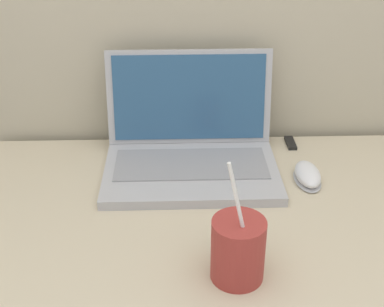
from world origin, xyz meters
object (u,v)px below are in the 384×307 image
at_px(drink_cup, 238,249).
at_px(computer_mouse, 308,175).
at_px(usb_stick, 290,143).
at_px(laptop, 191,146).

xyz_separation_m(drink_cup, computer_mouse, (0.18, 0.29, -0.04)).
bearing_deg(computer_mouse, drink_cup, -121.99).
bearing_deg(usb_stick, drink_cup, -111.41).
xyz_separation_m(laptop, usb_stick, (0.24, 0.09, -0.05)).
relative_size(computer_mouse, usb_stick, 1.77).
distance_m(drink_cup, usb_stick, 0.49).
bearing_deg(laptop, computer_mouse, -16.18).
bearing_deg(laptop, drink_cup, -79.94).
bearing_deg(drink_cup, usb_stick, 68.59).
distance_m(computer_mouse, usb_stick, 0.16).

